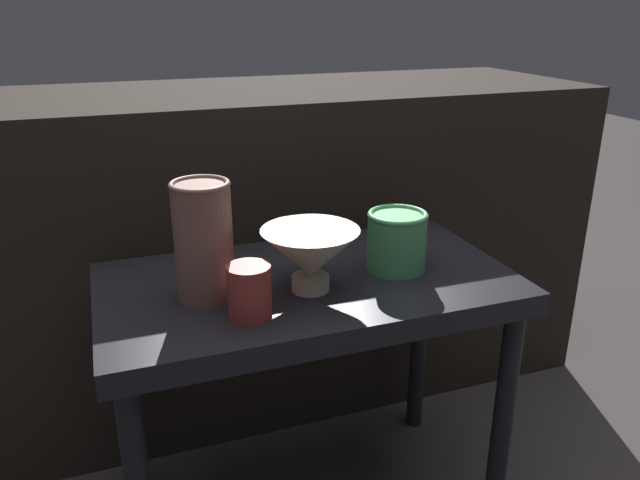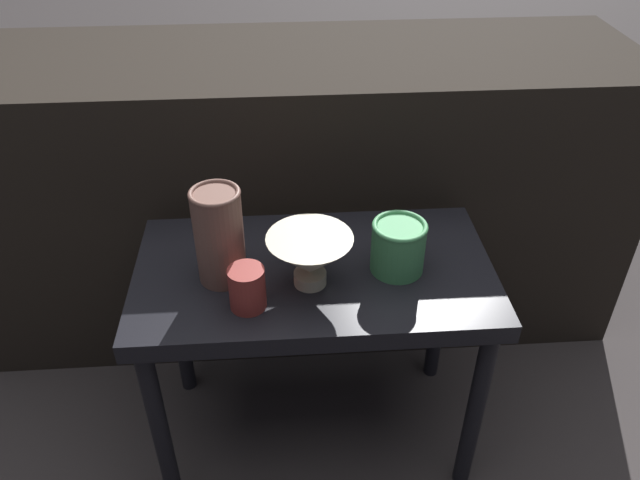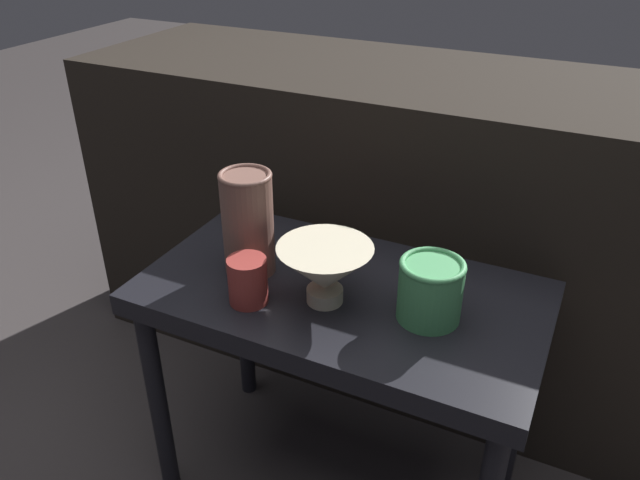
{
  "view_description": "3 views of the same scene",
  "coord_description": "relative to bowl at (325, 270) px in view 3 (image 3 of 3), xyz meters",
  "views": [
    {
      "loc": [
        -0.31,
        -0.93,
        0.94
      ],
      "look_at": [
        0.0,
        -0.05,
        0.59
      ],
      "focal_mm": 35.0,
      "sensor_mm": 36.0,
      "label": 1
    },
    {
      "loc": [
        -0.06,
        -0.96,
        1.26
      ],
      "look_at": [
        0.01,
        -0.04,
        0.59
      ],
      "focal_mm": 35.0,
      "sensor_mm": 36.0,
      "label": 2
    },
    {
      "loc": [
        0.36,
        -0.83,
        1.11
      ],
      "look_at": [
        -0.03,
        -0.02,
        0.6
      ],
      "focal_mm": 35.0,
      "sensor_mm": 36.0,
      "label": 3
    }
  ],
  "objects": [
    {
      "name": "bowl",
      "position": [
        0.0,
        0.0,
        0.0
      ],
      "size": [
        0.16,
        0.16,
        0.11
      ],
      "color": "beige",
      "rests_on": "table"
    },
    {
      "name": "table",
      "position": [
        0.01,
        0.05,
        -0.13
      ],
      "size": [
        0.71,
        0.39,
        0.5
      ],
      "color": "black",
      "rests_on": "ground_plane"
    },
    {
      "name": "cup",
      "position": [
        -0.12,
        -0.06,
        -0.02
      ],
      "size": [
        0.07,
        0.07,
        0.08
      ],
      "color": "maroon",
      "rests_on": "table"
    },
    {
      "name": "vase_textured_left",
      "position": [
        -0.17,
        0.03,
        0.04
      ],
      "size": [
        0.09,
        0.09,
        0.19
      ],
      "color": "brown",
      "rests_on": "table"
    },
    {
      "name": "ground_plane",
      "position": [
        0.01,
        0.05,
        -0.56
      ],
      "size": [
        8.0,
        8.0,
        0.0
      ],
      "primitive_type": "plane",
      "color": "#383333"
    },
    {
      "name": "vase_colorful_right",
      "position": [
        0.17,
        0.03,
        -0.01
      ],
      "size": [
        0.11,
        0.11,
        0.11
      ],
      "color": "#47995B",
      "rests_on": "table"
    },
    {
      "name": "couch_backdrop",
      "position": [
        0.01,
        0.53,
        -0.18
      ],
      "size": [
        1.66,
        0.5,
        0.76
      ],
      "color": "black",
      "rests_on": "ground_plane"
    }
  ]
}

